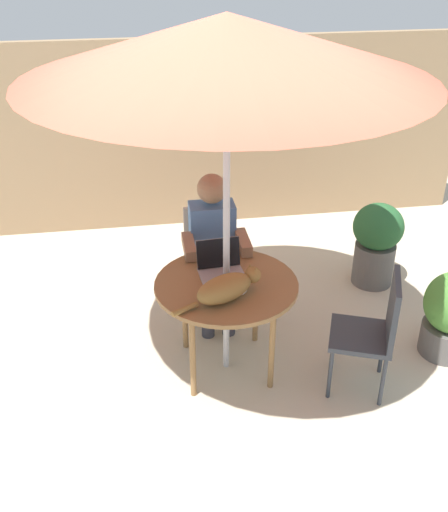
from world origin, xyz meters
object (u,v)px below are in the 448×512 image
object	(u,v)px
person_seated	(214,244)
cat	(228,287)
patio_umbrella	(227,47)
chair_occupied	(211,253)
potted_plant_near_fence	(376,241)
patio_table	(226,291)
laptop	(220,263)
chair_empty	(375,326)

from	to	relation	value
person_seated	cat	distance (m)	0.80
patio_umbrella	chair_occupied	bearing A→B (deg)	90.00
potted_plant_near_fence	patio_table	bearing A→B (deg)	-147.39
potted_plant_near_fence	cat	bearing A→B (deg)	-142.91
laptop	potted_plant_near_fence	xyz separation A→B (m)	(1.47, 0.77, -0.36)
potted_plant_near_fence	chair_occupied	bearing A→B (deg)	-173.52
chair_empty	laptop	size ratio (longest dim) A/B	2.74
laptop	potted_plant_near_fence	bearing A→B (deg)	27.72
chair_empty	laptop	distance (m)	1.11
person_seated	patio_umbrella	bearing A→B (deg)	-90.00
patio_table	cat	size ratio (longest dim) A/B	1.58
laptop	patio_umbrella	bearing A→B (deg)	-82.85
patio_umbrella	potted_plant_near_fence	world-z (taller)	patio_umbrella
patio_table	person_seated	world-z (taller)	person_seated
potted_plant_near_fence	person_seated	bearing A→B (deg)	-167.51
patio_umbrella	chair_empty	bearing A→B (deg)	-21.45
patio_table	laptop	bearing A→B (deg)	97.15
chair_empty	laptop	xyz separation A→B (m)	(-0.95, 0.52, 0.26)
patio_table	chair_occupied	bearing A→B (deg)	90.00
patio_umbrella	chair_occupied	xyz separation A→B (m)	(0.00, 0.76, -1.71)
chair_empty	laptop	world-z (taller)	laptop
patio_umbrella	laptop	world-z (taller)	patio_umbrella
person_seated	potted_plant_near_fence	bearing A→B (deg)	12.49
cat	potted_plant_near_fence	xyz separation A→B (m)	(1.47, 1.11, -0.38)
patio_umbrella	potted_plant_near_fence	distance (m)	2.50
patio_umbrella	laptop	bearing A→B (deg)	97.15
cat	potted_plant_near_fence	distance (m)	1.89
chair_empty	cat	xyz separation A→B (m)	(-0.95, 0.18, 0.28)
potted_plant_near_fence	chair_empty	bearing A→B (deg)	-112.10
chair_empty	potted_plant_near_fence	distance (m)	1.40
patio_umbrella	potted_plant_near_fence	size ratio (longest dim) A/B	3.22
patio_umbrella	person_seated	world-z (taller)	patio_umbrella
laptop	potted_plant_near_fence	size ratio (longest dim) A/B	0.43
patio_table	chair_occupied	xyz separation A→B (m)	(0.00, 0.76, -0.14)
chair_occupied	potted_plant_near_fence	distance (m)	1.46
cat	potted_plant_near_fence	world-z (taller)	cat
patio_umbrella	person_seated	xyz separation A→B (m)	(0.00, 0.61, -1.54)
chair_occupied	chair_empty	xyz separation A→B (m)	(0.93, -1.13, 0.00)
patio_table	patio_umbrella	bearing A→B (deg)	0.00
laptop	cat	xyz separation A→B (m)	(-0.00, -0.34, 0.02)
patio_umbrella	potted_plant_near_fence	xyz separation A→B (m)	(1.45, 0.93, -1.81)
patio_umbrella	chair_empty	distance (m)	1.98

